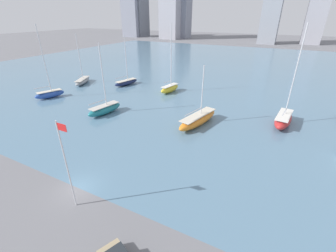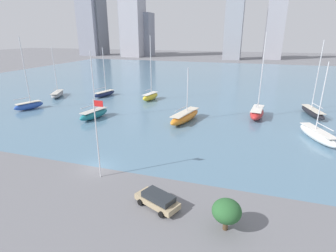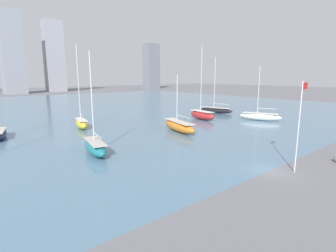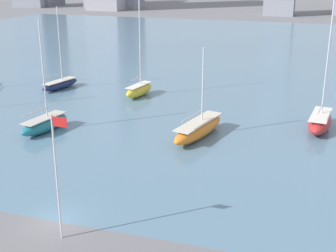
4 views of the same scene
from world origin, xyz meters
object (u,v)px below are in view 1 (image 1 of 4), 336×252
at_px(sailboat_navy, 126,82).
at_px(sailboat_red, 283,119).
at_px(sailboat_gray, 83,81).
at_px(sailboat_yellow, 170,88).
at_px(sailboat_teal, 105,109).
at_px(flag_pole, 67,163).
at_px(sailboat_blue, 50,94).
at_px(sailboat_orange, 198,119).

distance_m(sailboat_navy, sailboat_red, 41.71).
xyz_separation_m(sailboat_navy, sailboat_gray, (-12.24, -4.55, -0.01)).
bearing_deg(sailboat_gray, sailboat_yellow, -15.03).
bearing_deg(sailboat_teal, flag_pole, -44.63).
relative_size(sailboat_blue, sailboat_gray, 1.21).
height_order(flag_pole, sailboat_red, sailboat_red).
relative_size(sailboat_gray, sailboat_teal, 0.99).
xyz_separation_m(sailboat_blue, sailboat_teal, (18.36, -1.52, -0.04)).
distance_m(flag_pole, sailboat_gray, 49.25).
bearing_deg(sailboat_red, sailboat_orange, -146.57).
height_order(sailboat_navy, sailboat_gray, sailboat_gray).
xyz_separation_m(flag_pole, sailboat_blue, (-32.24, 21.90, -4.35)).
relative_size(sailboat_navy, sailboat_blue, 0.81).
xyz_separation_m(flag_pole, sailboat_gray, (-34.70, 34.65, -4.56)).
height_order(sailboat_orange, sailboat_red, sailboat_red).
bearing_deg(sailboat_red, sailboat_yellow, 170.68).
bearing_deg(sailboat_red, flag_pole, -113.74).
distance_m(sailboat_orange, sailboat_navy, 31.03).
height_order(sailboat_orange, sailboat_gray, sailboat_gray).
height_order(sailboat_orange, sailboat_blue, sailboat_blue).
height_order(sailboat_gray, sailboat_teal, sailboat_teal).
distance_m(sailboat_red, sailboat_gray, 53.26).
relative_size(sailboat_orange, sailboat_red, 0.65).
distance_m(sailboat_orange, sailboat_yellow, 19.71).
bearing_deg(sailboat_red, sailboat_blue, -162.84).
distance_m(sailboat_navy, sailboat_blue, 19.87).
relative_size(flag_pole, sailboat_yellow, 0.60).
bearing_deg(sailboat_yellow, sailboat_gray, -159.56).
xyz_separation_m(sailboat_orange, sailboat_navy, (-27.12, 15.08, -0.20)).
bearing_deg(sailboat_blue, sailboat_orange, 25.45).
xyz_separation_m(flag_pole, sailboat_yellow, (-8.45, 38.84, -4.28)).
relative_size(sailboat_navy, sailboat_red, 0.78).
bearing_deg(sailboat_blue, sailboat_gray, 122.94).
xyz_separation_m(flag_pole, sailboat_teal, (-13.88, 20.38, -4.39)).
bearing_deg(sailboat_gray, sailboat_blue, -103.15).
xyz_separation_m(sailboat_red, sailboat_teal, (-32.31, -10.58, -0.15)).
xyz_separation_m(sailboat_navy, sailboat_red, (40.89, -8.24, 0.31)).
bearing_deg(flag_pole, sailboat_blue, 145.81).
xyz_separation_m(sailboat_orange, sailboat_blue, (-36.90, -2.22, 0.00)).
bearing_deg(sailboat_yellow, flag_pole, -66.36).
distance_m(sailboat_blue, sailboat_gray, 12.99).
distance_m(sailboat_blue, sailboat_teal, 18.42).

